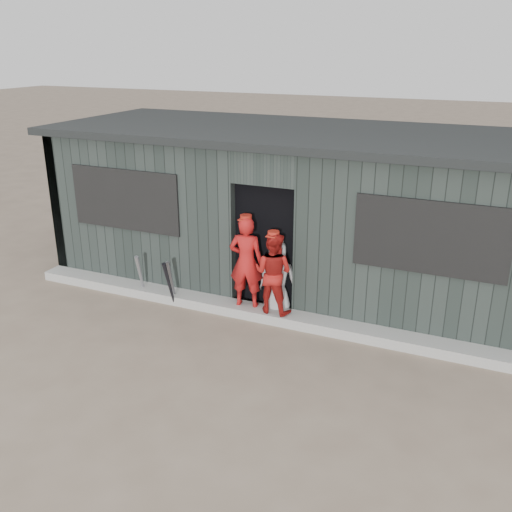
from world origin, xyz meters
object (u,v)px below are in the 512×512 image
at_px(bat_left, 141,276).
at_px(player_red_right, 273,273).
at_px(bat_mid, 172,282).
at_px(bat_right, 169,285).
at_px(player_grey_back, 277,279).
at_px(player_red_left, 246,262).
at_px(dugout, 296,208).

relative_size(bat_left, player_red_right, 0.63).
xyz_separation_m(bat_mid, bat_right, (0.06, -0.16, 0.03)).
relative_size(bat_left, bat_mid, 1.08).
distance_m(player_red_right, player_grey_back, 0.28).
relative_size(player_red_left, player_red_right, 1.14).
distance_m(player_grey_back, dugout, 1.65).
bearing_deg(player_red_right, player_grey_back, -83.27).
bearing_deg(bat_left, player_grey_back, 7.86).
bearing_deg(bat_right, player_grey_back, 15.90).
xyz_separation_m(bat_left, player_red_right, (2.28, 0.11, 0.39)).
bearing_deg(player_grey_back, bat_left, -5.77).
height_order(bat_mid, bat_right, bat_right).
xyz_separation_m(bat_left, dugout, (2.02, 1.78, 0.91)).
distance_m(bat_left, player_grey_back, 2.30).
relative_size(bat_mid, player_red_left, 0.51).
height_order(player_red_left, dugout, dugout).
distance_m(bat_mid, player_red_right, 1.75).
xyz_separation_m(player_grey_back, dugout, (-0.25, 1.47, 0.70)).
relative_size(bat_mid, dugout, 0.09).
bearing_deg(bat_right, player_red_right, 8.92).
distance_m(bat_left, dugout, 2.84).
height_order(bat_mid, player_grey_back, player_grey_back).
height_order(player_red_left, player_grey_back, player_red_left).
bearing_deg(bat_right, bat_left, 166.71).
relative_size(bat_mid, player_grey_back, 0.62).
bearing_deg(bat_mid, player_red_left, 5.82).
distance_m(bat_left, bat_mid, 0.58).
height_order(player_red_right, player_grey_back, player_red_right).
bearing_deg(player_grey_back, player_red_right, 79.61).
bearing_deg(dugout, bat_mid, -129.21).
bearing_deg(bat_mid, bat_left, -178.63).
xyz_separation_m(bat_left, player_grey_back, (2.27, 0.31, 0.20)).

